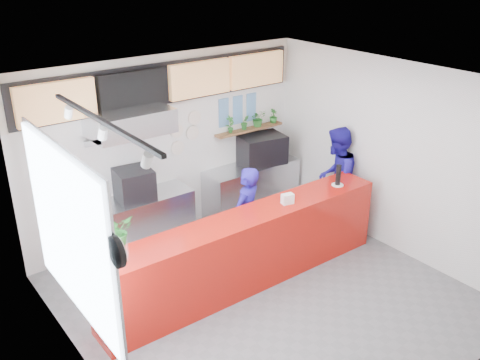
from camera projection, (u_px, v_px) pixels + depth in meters
floor at (265, 296)px, 7.47m from camera, size 5.00×5.00×0.00m
ceiling at (269, 84)px, 6.27m from camera, size 5.00×5.00×0.00m
wall_back at (168, 146)px, 8.69m from camera, size 5.00×0.00×5.00m
wall_left at (80, 263)px, 5.48m from camera, size 0.00×5.00×5.00m
wall_right at (391, 157)px, 8.25m from camera, size 0.00×5.00×5.00m
service_counter at (247, 250)px, 7.54m from camera, size 4.50×0.60×1.10m
cream_band at (165, 80)px, 8.25m from camera, size 5.00×0.02×0.80m
prep_bench at (138, 224)px, 8.45m from camera, size 1.80×0.60×0.90m
panini_oven at (134, 184)px, 8.18m from camera, size 0.60×0.60×0.48m
extraction_hood at (130, 122)px, 7.74m from camera, size 1.20×0.70×0.35m
hood_lip at (131, 135)px, 7.82m from camera, size 1.20×0.69×0.31m
right_bench at (251, 188)px, 9.72m from camera, size 1.80×0.60×0.90m
espresso_machine at (261, 149)px, 9.56m from camera, size 0.88×0.70×0.51m
espresso_tray at (262, 138)px, 9.48m from camera, size 0.62×0.47×0.05m
herb_shelf at (249, 129)px, 9.51m from camera, size 1.40×0.18×0.04m
menu_board_far_left at (56, 102)px, 7.22m from camera, size 1.10×0.10×0.55m
menu_board_mid_left at (134, 90)px, 7.86m from camera, size 1.10×0.10×0.55m
menu_board_mid_right at (200, 79)px, 8.50m from camera, size 1.10×0.10×0.55m
menu_board_far_right at (257, 70)px, 9.15m from camera, size 1.10×0.10×0.55m
soffit at (166, 83)px, 8.25m from camera, size 4.80×0.04×0.65m
window_pane at (69, 233)px, 5.64m from camera, size 0.04×2.20×1.90m
window_frame at (71, 233)px, 5.65m from camera, size 0.03×2.30×2.00m
wall_clock_rim at (116, 252)px, 4.63m from camera, size 0.05×0.30×0.30m
wall_clock_face at (119, 251)px, 4.64m from camera, size 0.02×0.26×0.26m
track_rail at (102, 121)px, 5.13m from camera, size 0.05×2.40×0.04m
dec_plate_a at (177, 130)px, 8.66m from camera, size 0.24×0.03×0.24m
dec_plate_b at (192, 133)px, 8.86m from camera, size 0.24×0.03×0.24m
dec_plate_c at (177, 148)px, 8.77m from camera, size 0.24×0.03×0.24m
dec_plate_d at (194, 118)px, 8.79m from camera, size 0.24×0.03×0.24m
photo_frame_a at (224, 106)px, 9.09m from camera, size 0.20×0.02×0.25m
photo_frame_b at (238, 103)px, 9.26m from camera, size 0.20×0.02×0.25m
photo_frame_c at (251, 100)px, 9.42m from camera, size 0.20×0.02×0.25m
photo_frame_d at (224, 120)px, 9.19m from camera, size 0.20×0.02×0.25m
photo_frame_e at (238, 117)px, 9.35m from camera, size 0.20×0.02×0.25m
photo_frame_f at (251, 114)px, 9.52m from camera, size 0.20×0.02×0.25m
staff_center at (247, 215)px, 8.05m from camera, size 0.66×0.56×1.54m
staff_right at (336, 178)px, 9.02m from camera, size 1.07×0.98×1.78m
herb_a at (230, 124)px, 9.20m from camera, size 0.18×0.14×0.31m
herb_b at (245, 122)px, 9.39m from camera, size 0.17×0.15×0.26m
herb_c at (258, 118)px, 9.54m from camera, size 0.31×0.28×0.31m
herb_d at (273, 116)px, 9.76m from camera, size 0.18×0.17×0.26m
glass_vase at (121, 252)px, 6.22m from camera, size 0.24×0.24×0.23m
basil_vase at (119, 231)px, 6.11m from camera, size 0.38×0.35×0.35m
napkin_holder at (288, 199)px, 7.63m from camera, size 0.19×0.14×0.15m
white_plate at (337, 185)px, 8.25m from camera, size 0.20×0.20×0.01m
pepper_mill at (338, 175)px, 8.18m from camera, size 0.10×0.10×0.32m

